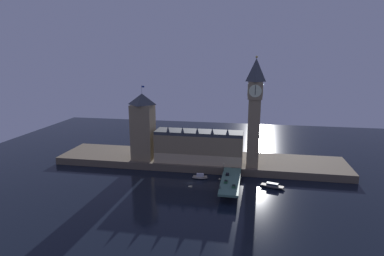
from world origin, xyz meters
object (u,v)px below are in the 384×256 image
object	(u,v)px
street_lamp_near	(220,182)
street_lamp_far	(224,166)
clock_tower	(254,110)
pedestrian_near_rail	(220,187)
victoria_tower	(143,126)
car_northbound_lead	(227,174)
car_northbound_trail	(226,181)
boat_downstream	(272,186)
boat_upstream	(200,177)
car_southbound_lead	(234,186)

from	to	relation	value
street_lamp_near	street_lamp_far	world-z (taller)	street_lamp_near
clock_tower	pedestrian_near_rail	size ratio (longest dim) A/B	44.59
victoria_tower	street_lamp_far	world-z (taller)	victoria_tower
car_northbound_lead	street_lamp_near	size ratio (longest dim) A/B	0.61
street_lamp_far	street_lamp_near	bearing A→B (deg)	-90.00
pedestrian_near_rail	street_lamp_far	distance (m)	29.55
pedestrian_near_rail	victoria_tower	bearing A→B (deg)	142.39
car_northbound_trail	boat_downstream	size ratio (longest dim) A/B	0.25
pedestrian_near_rail	boat_upstream	bearing A→B (deg)	120.28
clock_tower	street_lamp_near	xyz separation A→B (m)	(-19.02, -45.33, -36.38)
car_southbound_lead	street_lamp_far	world-z (taller)	street_lamp_far
victoria_tower	car_southbound_lead	world-z (taller)	victoria_tower
clock_tower	car_northbound_lead	size ratio (longest dim) A/B	19.29
car_northbound_lead	street_lamp_far	size ratio (longest dim) A/B	0.68
pedestrian_near_rail	street_lamp_far	bearing A→B (deg)	90.78
victoria_tower	street_lamp_near	bearing A→B (deg)	-37.80
clock_tower	victoria_tower	size ratio (longest dim) A/B	1.38
car_northbound_lead	street_lamp_near	xyz separation A→B (m)	(-3.00, -22.94, 3.46)
car_northbound_trail	boat_downstream	xyz separation A→B (m)	(29.04, 11.10, -5.52)
victoria_tower	car_northbound_trail	world-z (taller)	victoria_tower
car_northbound_lead	street_lamp_far	world-z (taller)	street_lamp_far
street_lamp_near	boat_downstream	distance (m)	39.44
car_northbound_trail	boat_upstream	xyz separation A→B (m)	(-18.94, 17.94, -5.28)
car_southbound_lead	boat_upstream	xyz separation A→B (m)	(-24.14, 24.31, -5.24)
street_lamp_near	street_lamp_far	size ratio (longest dim) A/B	1.12
victoria_tower	pedestrian_near_rail	xyz separation A→B (m)	(63.60, -48.99, -23.67)
clock_tower	victoria_tower	distance (m)	83.82
car_northbound_trail	street_lamp_near	world-z (taller)	street_lamp_near
car_southbound_lead	pedestrian_near_rail	bearing A→B (deg)	-154.74
car_southbound_lead	boat_downstream	size ratio (longest dim) A/B	0.26
car_northbound_lead	street_lamp_far	distance (m)	7.77
pedestrian_near_rail	clock_tower	bearing A→B (deg)	67.66
street_lamp_near	boat_downstream	size ratio (longest dim) A/B	0.39
clock_tower	car_northbound_lead	xyz separation A→B (m)	(-16.02, -22.39, -39.84)
car_northbound_trail	car_southbound_lead	xyz separation A→B (m)	(5.20, -6.37, -0.04)
car_northbound_lead	car_northbound_trail	bearing A→B (deg)	-90.00
car_northbound_lead	street_lamp_near	distance (m)	23.40
street_lamp_near	street_lamp_far	bearing A→B (deg)	90.00
car_northbound_lead	boat_downstream	world-z (taller)	car_northbound_lead
street_lamp_near	car_southbound_lead	bearing A→B (deg)	24.31
car_northbound_lead	street_lamp_near	bearing A→B (deg)	-97.45
clock_tower	street_lamp_far	xyz separation A→B (m)	(-19.02, -15.89, -36.82)
street_lamp_near	car_northbound_lead	bearing A→B (deg)	82.55
boat_downstream	clock_tower	bearing A→B (deg)	118.33
victoria_tower	street_lamp_near	distance (m)	82.56
clock_tower	boat_downstream	size ratio (longest dim) A/B	4.59
victoria_tower	boat_downstream	size ratio (longest dim) A/B	3.33
car_northbound_trail	pedestrian_near_rail	size ratio (longest dim) A/B	2.43
victoria_tower	boat_downstream	xyz separation A→B (m)	(95.24, -27.84, -29.45)
clock_tower	car_southbound_lead	bearing A→B (deg)	-104.57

